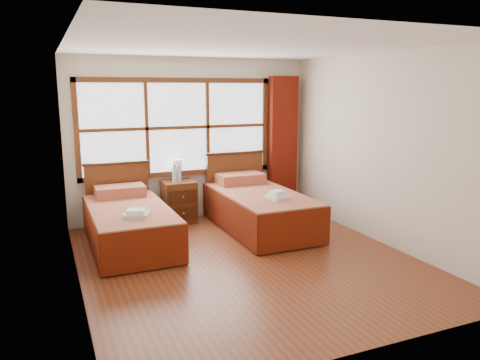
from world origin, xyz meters
name	(u,v)px	position (x,y,z in m)	size (l,w,h in m)	color
floor	(248,260)	(0.00, 0.00, 0.00)	(4.50, 4.50, 0.00)	brown
ceiling	(249,46)	(0.00, 0.00, 2.60)	(4.50, 4.50, 0.00)	white
wall_back	(192,139)	(0.00, 2.25, 1.30)	(4.00, 4.00, 0.00)	silver
wall_left	(72,169)	(-2.00, 0.00, 1.30)	(4.50, 4.50, 0.00)	silver
wall_right	(382,149)	(2.00, 0.00, 1.30)	(4.50, 4.50, 0.00)	silver
window	(178,128)	(-0.25, 2.21, 1.50)	(3.16, 0.06, 1.56)	white
curtain	(283,143)	(1.60, 2.11, 1.17)	(0.50, 0.16, 2.30)	maroon
bed_left	(129,223)	(-1.25, 1.20, 0.31)	(1.05, 2.07, 1.02)	#351A0B
bed_right	(258,208)	(0.70, 1.20, 0.33)	(1.10, 2.13, 1.07)	#351A0B
nightstand	(179,202)	(-0.32, 1.99, 0.34)	(0.50, 0.49, 0.67)	#5A2C13
towels_left	(136,213)	(-1.24, 0.66, 0.58)	(0.38, 0.36, 0.09)	white
towels_right	(277,196)	(0.75, 0.68, 0.62)	(0.35, 0.33, 0.12)	white
lamp	(177,166)	(-0.31, 2.10, 0.91)	(0.17, 0.17, 0.33)	gold
bottle_near	(175,174)	(-0.39, 1.97, 0.80)	(0.07, 0.07, 0.28)	silver
bottle_far	(179,175)	(-0.32, 1.98, 0.78)	(0.06, 0.06, 0.24)	silver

